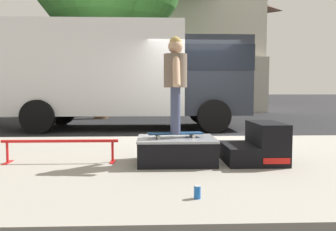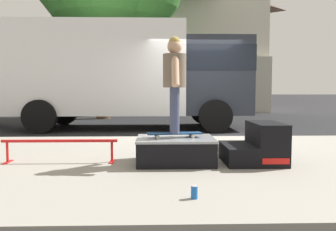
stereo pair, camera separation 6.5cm
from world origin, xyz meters
TOP-DOWN VIEW (x-y plane):
  - ground_plane at (0.00, 0.00)m, footprint 140.00×140.00m
  - sidewalk_slab at (0.00, -3.00)m, footprint 50.00×5.00m
  - skate_box at (-0.77, -3.27)m, footprint 1.10×0.82m
  - kicker_ramp at (0.41, -3.27)m, footprint 0.82×0.84m
  - grind_rail at (-2.43, -3.18)m, footprint 1.65×0.28m
  - skateboard at (-0.78, -3.26)m, footprint 0.80×0.30m
  - skater_kid at (-0.78, -3.26)m, footprint 0.33×0.70m
  - soda_can at (-0.67, -4.87)m, footprint 0.07×0.07m
  - box_truck at (-1.79, 2.20)m, footprint 6.91×2.63m
  - house_behind at (0.15, 12.93)m, footprint 9.54×8.23m

SIDE VIEW (x-z plane):
  - ground_plane at x=0.00m, z-range 0.00..0.00m
  - sidewalk_slab at x=0.00m, z-range 0.00..0.12m
  - soda_can at x=-0.67m, z-range 0.12..0.25m
  - skate_box at x=-0.77m, z-range 0.13..0.50m
  - kicker_ramp at x=0.41m, z-range 0.07..0.65m
  - grind_rail at x=-2.43m, z-range 0.21..0.54m
  - skateboard at x=-0.78m, z-range 0.51..0.57m
  - skater_kid at x=-0.78m, z-range 0.67..2.03m
  - box_truck at x=-1.79m, z-range 0.18..3.23m
  - house_behind at x=0.15m, z-range 0.04..8.44m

